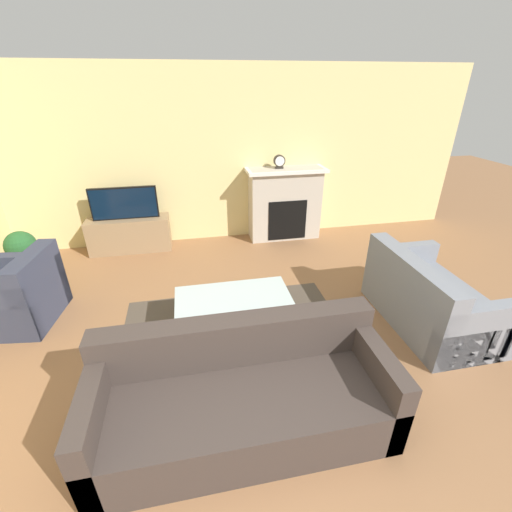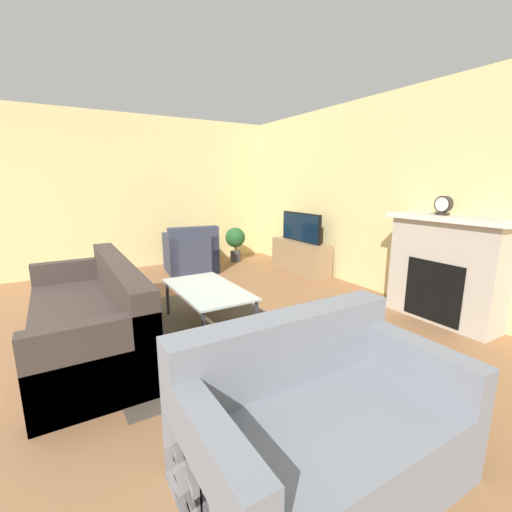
# 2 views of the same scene
# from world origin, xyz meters

# --- Properties ---
(wall_back) EXTENTS (8.97, 0.06, 2.70)m
(wall_back) POSITION_xyz_m (0.00, 4.52, 1.35)
(wall_back) COLOR beige
(wall_back) RESTS_ON ground_plane
(area_rug) EXTENTS (2.40, 1.84, 0.00)m
(area_rug) POSITION_xyz_m (0.13, 1.77, 0.00)
(area_rug) COLOR #4C4238
(area_rug) RESTS_ON ground_plane
(fireplace) EXTENTS (1.29, 0.47, 1.19)m
(fireplace) POSITION_xyz_m (1.34, 4.28, 0.62)
(fireplace) COLOR #BCB2A3
(fireplace) RESTS_ON ground_plane
(tv_stand) EXTENTS (1.24, 0.36, 0.54)m
(tv_stand) POSITION_xyz_m (-1.20, 4.23, 0.27)
(tv_stand) COLOR #997A56
(tv_stand) RESTS_ON ground_plane
(tv) EXTENTS (0.98, 0.06, 0.49)m
(tv) POSITION_xyz_m (-1.20, 4.23, 0.79)
(tv) COLOR black
(tv) RESTS_ON tv_stand
(couch_sectional) EXTENTS (2.20, 0.87, 0.82)m
(couch_sectional) POSITION_xyz_m (0.04, 0.78, 0.29)
(couch_sectional) COLOR #3D332D
(couch_sectional) RESTS_ON ground_plane
(couch_loveseat) EXTENTS (0.88, 1.43, 0.82)m
(couch_loveseat) POSITION_xyz_m (2.25, 1.65, 0.29)
(couch_loveseat) COLOR gray
(couch_loveseat) RESTS_ON ground_plane
(armchair_by_window) EXTENTS (0.91, 0.92, 0.82)m
(armchair_by_window) POSITION_xyz_m (-2.19, 2.59, 0.30)
(armchair_by_window) COLOR #33384C
(armchair_by_window) RESTS_ON ground_plane
(coffee_table) EXTENTS (1.20, 0.64, 0.43)m
(coffee_table) POSITION_xyz_m (0.13, 1.92, 0.40)
(coffee_table) COLOR #333338
(coffee_table) RESTS_ON ground_plane
(potted_plant) EXTENTS (0.39, 0.39, 0.68)m
(potted_plant) POSITION_xyz_m (-2.49, 3.62, 0.43)
(potted_plant) COLOR #47474C
(potted_plant) RESTS_ON ground_plane
(mantel_clock) EXTENTS (0.18, 0.07, 0.21)m
(mantel_clock) POSITION_xyz_m (1.22, 4.29, 1.30)
(mantel_clock) COLOR #28231E
(mantel_clock) RESTS_ON fireplace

